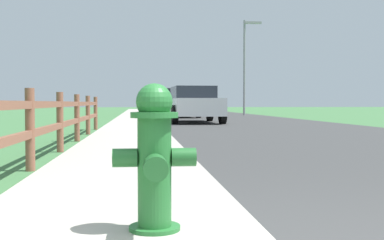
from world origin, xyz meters
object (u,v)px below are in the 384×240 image
object	(u,v)px
fire_hydrant	(155,156)
parked_car_blue	(162,103)
parked_car_black	(177,103)
street_lamp	(246,59)
parked_car_red	(171,102)
parked_suv_silver	(193,104)

from	to	relation	value
fire_hydrant	parked_car_blue	distance (m)	43.80
parked_car_black	parked_car_blue	bearing A→B (deg)	89.58
fire_hydrant	street_lamp	size ratio (longest dim) A/B	0.15
parked_car_red	parked_car_blue	bearing A→B (deg)	90.49
parked_car_black	parked_car_red	size ratio (longest dim) A/B	1.00
parked_suv_silver	parked_car_blue	world-z (taller)	parked_car_blue
parked_car_blue	street_lamp	world-z (taller)	street_lamp
parked_suv_silver	parked_car_red	bearing A→B (deg)	89.56
parked_car_red	parked_car_blue	distance (m)	10.91
fire_hydrant	parked_car_blue	xyz separation A→B (m)	(2.13, 43.75, 0.30)
fire_hydrant	street_lamp	world-z (taller)	street_lamp
parked_suv_silver	street_lamp	size ratio (longest dim) A/B	0.77
parked_suv_silver	parked_car_red	world-z (taller)	parked_car_red
parked_car_red	street_lamp	distance (m)	6.96
parked_car_black	parked_car_red	bearing A→B (deg)	88.45
parked_suv_silver	parked_car_blue	xyz separation A→B (m)	(0.03, 26.90, 0.01)
fire_hydrant	parked_car_red	world-z (taller)	parked_car_red
parked_car_black	parked_car_red	world-z (taller)	parked_car_black
parked_car_black	parked_car_blue	size ratio (longest dim) A/B	1.01
parked_car_black	fire_hydrant	bearing A→B (deg)	-94.72
parked_car_blue	parked_suv_silver	bearing A→B (deg)	-90.06
parked_suv_silver	parked_car_red	xyz separation A→B (m)	(0.12, 15.99, 0.05)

